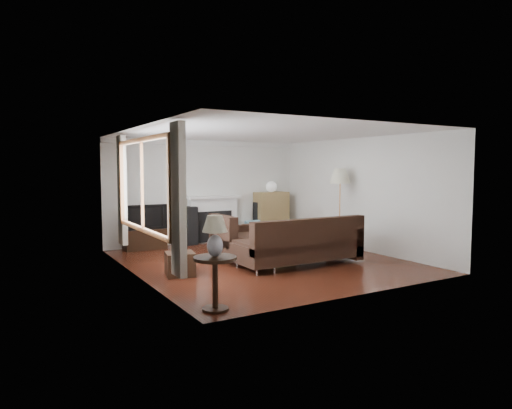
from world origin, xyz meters
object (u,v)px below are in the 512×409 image
tv_stand (145,239)px  side_table (215,283)px  sectional_sofa (299,242)px  floor_lamp (340,209)px  coffee_table (268,241)px  bookshelf (271,215)px

tv_stand → side_table: size_ratio=1.32×
sectional_sofa → floor_lamp: (1.77, 0.90, 0.48)m
tv_stand → side_table: side_table is taller
coffee_table → side_table: side_table is taller
side_table → tv_stand: bearing=83.8°
bookshelf → coffee_table: (-1.18, -1.72, -0.36)m
tv_stand → sectional_sofa: size_ratio=0.35×
bookshelf → sectional_sofa: 3.43m
bookshelf → side_table: size_ratio=1.73×
coffee_table → floor_lamp: size_ratio=0.67×
sectional_sofa → coffee_table: bearing=82.3°
floor_lamp → tv_stand: bearing=149.5°
sectional_sofa → floor_lamp: 2.05m
bookshelf → sectional_sofa: (-1.37, -3.14, -0.17)m
coffee_table → sectional_sofa: bearing=-85.5°
coffee_table → tv_stand: bearing=154.5°
tv_stand → side_table: (-0.52, -4.84, 0.12)m
tv_stand → side_table: bearing=-96.2°
bookshelf → coffee_table: bookshelf is taller
sectional_sofa → floor_lamp: bearing=26.9°
coffee_table → side_table: size_ratio=1.76×
floor_lamp → coffee_table: bearing=161.6°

